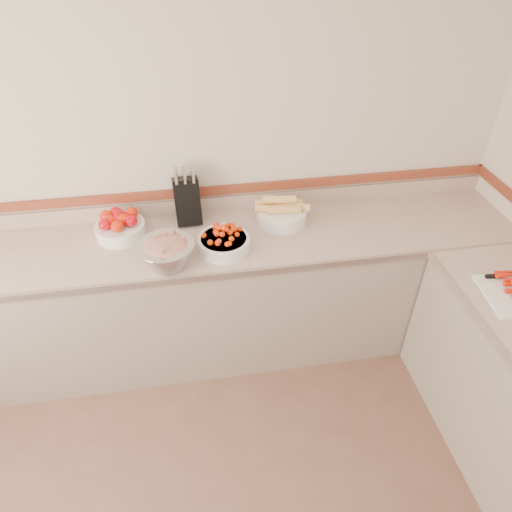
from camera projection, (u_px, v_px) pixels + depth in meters
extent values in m
plane|color=beige|center=(180.00, 155.00, 2.69)|extent=(4.00, 0.00, 4.00)
cube|color=#C3A28D|center=(189.00, 245.00, 2.69)|extent=(4.00, 0.65, 0.04)
cube|color=gray|center=(195.00, 300.00, 2.97)|extent=(4.00, 0.63, 0.86)
cube|color=gray|center=(191.00, 279.00, 2.45)|extent=(4.00, 0.02, 0.04)
cube|color=#C3A28D|center=(185.00, 207.00, 2.89)|extent=(4.00, 0.02, 0.10)
cube|color=brown|center=(184.00, 193.00, 2.83)|extent=(4.00, 0.02, 0.06)
cube|color=black|center=(187.00, 201.00, 2.77)|extent=(0.16, 0.19, 0.30)
cylinder|color=silver|center=(176.00, 178.00, 2.63)|extent=(0.02, 0.04, 0.08)
cylinder|color=silver|center=(185.00, 177.00, 2.63)|extent=(0.02, 0.04, 0.08)
cylinder|color=silver|center=(193.00, 177.00, 2.64)|extent=(0.02, 0.04, 0.08)
cylinder|color=silver|center=(176.00, 176.00, 2.65)|extent=(0.02, 0.04, 0.08)
cylinder|color=silver|center=(184.00, 175.00, 2.66)|extent=(0.02, 0.04, 0.08)
cylinder|color=silver|center=(193.00, 174.00, 2.66)|extent=(0.02, 0.04, 0.08)
cylinder|color=silver|center=(176.00, 173.00, 2.67)|extent=(0.02, 0.04, 0.08)
cylinder|color=silver|center=(184.00, 172.00, 2.68)|extent=(0.02, 0.04, 0.08)
cylinder|color=silver|center=(193.00, 172.00, 2.69)|extent=(0.02, 0.04, 0.08)
cylinder|color=white|center=(121.00, 230.00, 2.71)|extent=(0.29, 0.29, 0.08)
torus|color=white|center=(120.00, 225.00, 2.69)|extent=(0.29, 0.29, 0.01)
cylinder|color=white|center=(120.00, 225.00, 2.69)|extent=(0.26, 0.26, 0.01)
ellipsoid|color=red|center=(105.00, 224.00, 2.63)|extent=(0.08, 0.08, 0.07)
ellipsoid|color=red|center=(117.00, 226.00, 2.61)|extent=(0.08, 0.08, 0.07)
ellipsoid|color=red|center=(131.00, 221.00, 2.65)|extent=(0.08, 0.08, 0.07)
ellipsoid|color=red|center=(106.00, 216.00, 2.69)|extent=(0.08, 0.08, 0.07)
ellipsoid|color=red|center=(119.00, 218.00, 2.68)|extent=(0.08, 0.08, 0.07)
ellipsoid|color=red|center=(132.00, 213.00, 2.72)|extent=(0.08, 0.08, 0.07)
ellipsoid|color=red|center=(116.00, 213.00, 2.72)|extent=(0.08, 0.08, 0.07)
ellipsoid|color=red|center=(124.00, 219.00, 2.67)|extent=(0.08, 0.08, 0.07)
ellipsoid|color=red|center=(119.00, 215.00, 2.70)|extent=(0.08, 0.08, 0.07)
ellipsoid|color=red|center=(110.00, 221.00, 2.65)|extent=(0.08, 0.08, 0.07)
cylinder|color=white|center=(224.00, 243.00, 2.60)|extent=(0.30, 0.30, 0.08)
torus|color=white|center=(224.00, 239.00, 2.58)|extent=(0.30, 0.30, 0.01)
cylinder|color=white|center=(224.00, 239.00, 2.58)|extent=(0.26, 0.26, 0.01)
sphere|color=#F63408|center=(222.00, 234.00, 2.52)|extent=(0.03, 0.03, 0.03)
sphere|color=#F63408|center=(213.00, 242.00, 2.50)|extent=(0.03, 0.03, 0.03)
sphere|color=#F63408|center=(215.00, 230.00, 2.57)|extent=(0.03, 0.03, 0.03)
sphere|color=#F63408|center=(221.00, 227.00, 2.59)|extent=(0.03, 0.03, 0.03)
sphere|color=#F63408|center=(210.00, 243.00, 2.50)|extent=(0.03, 0.03, 0.03)
sphere|color=#F63408|center=(223.00, 231.00, 2.54)|extent=(0.03, 0.03, 0.03)
sphere|color=#F63408|center=(237.00, 237.00, 2.54)|extent=(0.03, 0.03, 0.03)
sphere|color=#F63408|center=(223.00, 230.00, 2.52)|extent=(0.03, 0.03, 0.03)
sphere|color=#F63408|center=(223.00, 227.00, 2.57)|extent=(0.03, 0.03, 0.03)
sphere|color=#F63408|center=(219.00, 232.00, 2.54)|extent=(0.03, 0.03, 0.03)
sphere|color=#F63408|center=(214.00, 242.00, 2.50)|extent=(0.03, 0.03, 0.03)
sphere|color=#F63408|center=(240.00, 240.00, 2.53)|extent=(0.03, 0.03, 0.03)
sphere|color=#F63408|center=(220.00, 228.00, 2.55)|extent=(0.03, 0.03, 0.03)
sphere|color=#F63408|center=(221.00, 234.00, 2.51)|extent=(0.03, 0.03, 0.03)
sphere|color=#F63408|center=(221.00, 230.00, 2.53)|extent=(0.03, 0.03, 0.03)
sphere|color=#F63408|center=(223.00, 228.00, 2.53)|extent=(0.03, 0.03, 0.03)
sphere|color=#F63408|center=(227.00, 226.00, 2.61)|extent=(0.03, 0.03, 0.03)
sphere|color=#F63408|center=(232.00, 230.00, 2.56)|extent=(0.03, 0.03, 0.03)
sphere|color=#F63408|center=(237.00, 232.00, 2.57)|extent=(0.03, 0.03, 0.03)
sphere|color=#F63408|center=(241.00, 234.00, 2.57)|extent=(0.03, 0.03, 0.03)
sphere|color=#F63408|center=(217.00, 234.00, 2.53)|extent=(0.03, 0.03, 0.03)
sphere|color=#F63408|center=(240.00, 238.00, 2.54)|extent=(0.03, 0.03, 0.03)
sphere|color=#F63408|center=(224.00, 230.00, 2.53)|extent=(0.03, 0.03, 0.03)
sphere|color=#F63408|center=(241.00, 233.00, 2.57)|extent=(0.03, 0.03, 0.03)
sphere|color=#F63408|center=(233.00, 226.00, 2.63)|extent=(0.03, 0.03, 0.03)
sphere|color=#F63408|center=(217.00, 233.00, 2.54)|extent=(0.03, 0.03, 0.03)
sphere|color=#F63408|center=(215.00, 246.00, 2.48)|extent=(0.03, 0.03, 0.03)
sphere|color=#F63408|center=(230.00, 239.00, 2.51)|extent=(0.03, 0.03, 0.03)
sphere|color=#F63408|center=(204.00, 235.00, 2.56)|extent=(0.03, 0.03, 0.03)
sphere|color=#F63408|center=(218.00, 228.00, 2.55)|extent=(0.03, 0.03, 0.03)
sphere|color=#F63408|center=(224.00, 225.00, 2.64)|extent=(0.03, 0.03, 0.03)
sphere|color=#F63408|center=(230.00, 243.00, 2.49)|extent=(0.03, 0.03, 0.03)
sphere|color=#F63408|center=(224.00, 227.00, 2.56)|extent=(0.03, 0.03, 0.03)
cylinder|color=white|center=(282.00, 215.00, 2.82)|extent=(0.31, 0.31, 0.09)
torus|color=white|center=(282.00, 210.00, 2.80)|extent=(0.31, 0.31, 0.01)
cylinder|color=#FABF67|center=(272.00, 209.00, 2.75)|extent=(0.21, 0.09, 0.05)
cylinder|color=#FABF67|center=(284.00, 210.00, 2.74)|extent=(0.21, 0.06, 0.05)
cylinder|color=#FABF67|center=(293.00, 206.00, 2.77)|extent=(0.21, 0.12, 0.05)
cylinder|color=#FABF67|center=(272.00, 203.00, 2.80)|extent=(0.21, 0.08, 0.05)
cylinder|color=#FABF67|center=(286.00, 201.00, 2.82)|extent=(0.21, 0.13, 0.05)
cylinder|color=#FABF67|center=(279.00, 200.00, 2.75)|extent=(0.21, 0.07, 0.05)
cylinder|color=#B2B2BA|center=(167.00, 255.00, 2.46)|extent=(0.31, 0.31, 0.14)
torus|color=#B2B2BA|center=(166.00, 245.00, 2.42)|extent=(0.31, 0.31, 0.01)
ellipsoid|color=#CA1764|center=(166.00, 247.00, 2.43)|extent=(0.25, 0.25, 0.08)
cube|color=#CA1764|center=(171.00, 234.00, 2.46)|extent=(0.02, 0.02, 0.02)
cube|color=#B8D065|center=(157.00, 238.00, 2.45)|extent=(0.03, 0.03, 0.02)
cube|color=#CA1764|center=(184.00, 238.00, 2.43)|extent=(0.03, 0.03, 0.02)
cube|color=#B8D065|center=(173.00, 232.00, 2.48)|extent=(0.03, 0.03, 0.02)
cube|color=#CA1764|center=(162.00, 252.00, 2.33)|extent=(0.02, 0.02, 0.02)
cube|color=#B8D065|center=(167.00, 246.00, 2.37)|extent=(0.02, 0.02, 0.02)
cube|color=#CA1764|center=(174.00, 241.00, 2.43)|extent=(0.03, 0.03, 0.02)
cube|color=#B8D065|center=(165.00, 239.00, 2.44)|extent=(0.03, 0.03, 0.02)
cube|color=#CA1764|center=(165.00, 235.00, 2.45)|extent=(0.03, 0.03, 0.02)
cube|color=#B8D065|center=(152.00, 249.00, 2.38)|extent=(0.02, 0.02, 0.02)
cube|color=#CA1764|center=(160.00, 246.00, 2.39)|extent=(0.03, 0.03, 0.02)
cube|color=#B8D065|center=(160.00, 242.00, 2.42)|extent=(0.03, 0.03, 0.02)
cube|color=#CA1764|center=(164.00, 246.00, 2.40)|extent=(0.03, 0.03, 0.02)
cube|color=#B8D065|center=(156.00, 237.00, 2.43)|extent=(0.03, 0.03, 0.02)
cone|color=red|center=(511.00, 275.00, 2.40)|extent=(0.16, 0.04, 0.03)
cone|color=red|center=(508.00, 272.00, 2.42)|extent=(0.16, 0.04, 0.03)
cube|color=black|center=(494.00, 276.00, 2.40)|extent=(0.09, 0.03, 0.02)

